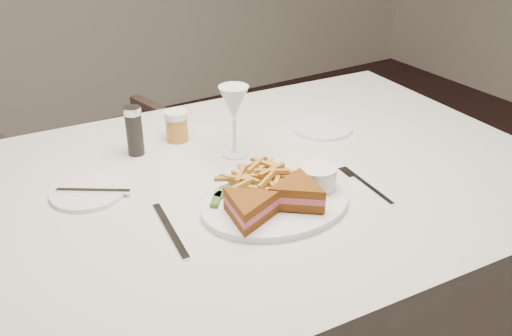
% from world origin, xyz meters
% --- Properties ---
extents(table, '(1.51, 1.06, 0.75)m').
position_xyz_m(table, '(-0.21, 0.24, 0.38)').
color(table, silver).
rests_on(table, ground).
extents(chair_far, '(0.71, 0.68, 0.62)m').
position_xyz_m(chair_far, '(-0.27, 1.06, 0.31)').
color(chair_far, '#413128').
rests_on(chair_far, ground).
extents(table_setting, '(0.80, 0.66, 0.18)m').
position_xyz_m(table_setting, '(-0.21, 0.20, 0.79)').
color(table_setting, white).
rests_on(table_setting, table).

